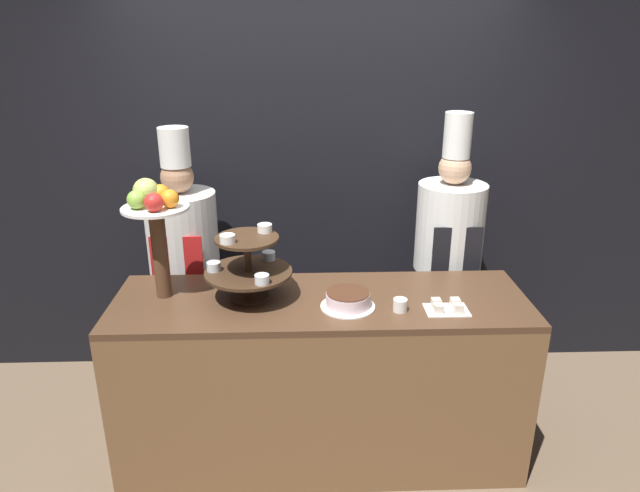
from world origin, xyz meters
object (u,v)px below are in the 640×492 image
at_px(tiered_stand, 248,264).
at_px(chef_center_left, 448,252).
at_px(cake_round, 348,300).
at_px(cup_white, 400,305).
at_px(fruit_pedestal, 155,215).
at_px(chef_left, 185,260).
at_px(cake_square_tray, 447,307).

xyz_separation_m(tiered_stand, chef_center_left, (1.16, 0.59, -0.19)).
height_order(cake_round, cup_white, cake_round).
distance_m(fruit_pedestal, chef_left, 0.70).
height_order(tiered_stand, chef_left, chef_left).
bearing_deg(cake_square_tray, chef_left, 151.72).
xyz_separation_m(tiered_stand, cake_square_tray, (0.97, -0.17, -0.17)).
relative_size(cake_round, cake_square_tray, 1.29).
bearing_deg(cup_white, chef_center_left, 60.78).
bearing_deg(fruit_pedestal, tiered_stand, -7.14).
bearing_deg(cake_square_tray, fruit_pedestal, 170.93).
bearing_deg(cake_round, cup_white, -10.99).
distance_m(cake_round, cup_white, 0.26).
bearing_deg(fruit_pedestal, cup_white, -10.47).
bearing_deg(cake_square_tray, cup_white, 178.37).
xyz_separation_m(cake_round, chef_center_left, (0.67, 0.70, -0.04)).
bearing_deg(chef_left, cup_white, -32.47).
bearing_deg(fruit_pedestal, cake_round, -10.33).
height_order(cup_white, cake_square_tray, cup_white).
bearing_deg(chef_left, chef_center_left, 0.00).
xyz_separation_m(cup_white, cake_square_tray, (0.23, -0.01, -0.01)).
bearing_deg(fruit_pedestal, chef_left, 89.02).
bearing_deg(cup_white, cake_round, 169.01).
height_order(cake_round, chef_left, chef_left).
height_order(cake_round, cake_square_tray, cake_round).
height_order(tiered_stand, cake_square_tray, tiered_stand).
height_order(cup_white, chef_left, chef_left).
xyz_separation_m(fruit_pedestal, cake_round, (0.94, -0.17, -0.39)).
distance_m(cake_round, chef_center_left, 0.97).
height_order(fruit_pedestal, cup_white, fruit_pedestal).
relative_size(fruit_pedestal, cake_square_tray, 2.88).
distance_m(cup_white, chef_center_left, 0.86).
height_order(tiered_stand, cup_white, tiered_stand).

